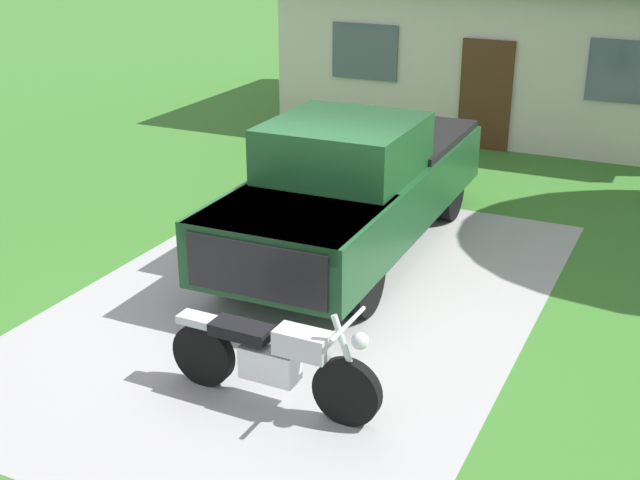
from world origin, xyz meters
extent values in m
plane|color=#38732A|center=(0.00, 0.00, 0.00)|extent=(80.00, 80.00, 0.00)
cube|color=#9E9E9E|center=(0.00, 0.00, 0.00)|extent=(5.28, 8.03, 0.01)
cylinder|color=black|center=(1.49, -2.06, 0.33)|extent=(0.66, 0.13, 0.66)
cylinder|color=black|center=(-0.06, -2.05, 0.33)|extent=(0.66, 0.13, 0.66)
cube|color=silver|center=(0.69, -2.06, 0.42)|extent=(0.56, 0.27, 0.32)
cube|color=#B7BABF|center=(1.04, -2.06, 0.72)|extent=(0.52, 0.27, 0.24)
cube|color=black|center=(0.39, -2.05, 0.70)|extent=(0.60, 0.29, 0.12)
cube|color=#B7BABF|center=(-0.06, -2.05, 0.70)|extent=(0.48, 0.20, 0.08)
cylinder|color=silver|center=(1.49, -2.06, 0.70)|extent=(0.33, 0.06, 0.77)
cylinder|color=silver|center=(1.49, -2.06, 1.02)|extent=(0.05, 0.70, 0.04)
sphere|color=silver|center=(1.61, -2.07, 0.88)|extent=(0.16, 0.16, 0.16)
cylinder|color=black|center=(0.74, 0.04, 0.42)|extent=(0.32, 0.85, 0.84)
cylinder|color=black|center=(-0.90, 0.01, 0.42)|extent=(0.32, 0.85, 0.84)
cylinder|color=black|center=(0.67, 3.54, 0.42)|extent=(0.32, 0.85, 0.84)
cylinder|color=black|center=(-0.97, 3.51, 0.42)|extent=(0.32, 0.85, 0.84)
cube|color=#194723|center=(-0.12, 1.82, 0.80)|extent=(2.11, 5.64, 0.80)
cube|color=#194723|center=(-0.08, -0.03, 1.10)|extent=(1.94, 1.94, 0.20)
cube|color=#194723|center=(-0.11, 1.42, 1.55)|extent=(1.84, 1.93, 0.70)
cube|color=#3F4C56|center=(-0.09, 0.62, 1.45)|extent=(1.70, 0.19, 0.60)
cube|color=black|center=(-0.15, 3.37, 1.05)|extent=(1.95, 2.44, 0.50)
cube|color=black|center=(-0.06, -0.96, 0.80)|extent=(1.70, 0.13, 0.64)
cube|color=beige|center=(0.10, 10.14, 1.50)|extent=(9.00, 5.00, 3.00)
cube|color=#4C2D19|center=(0.10, 7.61, 1.05)|extent=(1.00, 0.08, 2.10)
cube|color=#4C5966|center=(-2.42, 7.61, 1.70)|extent=(1.40, 0.06, 1.10)
cube|color=#4C5966|center=(2.62, 7.61, 1.70)|extent=(1.40, 0.06, 1.10)
camera|label=1|loc=(4.08, -8.05, 4.44)|focal=46.84mm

